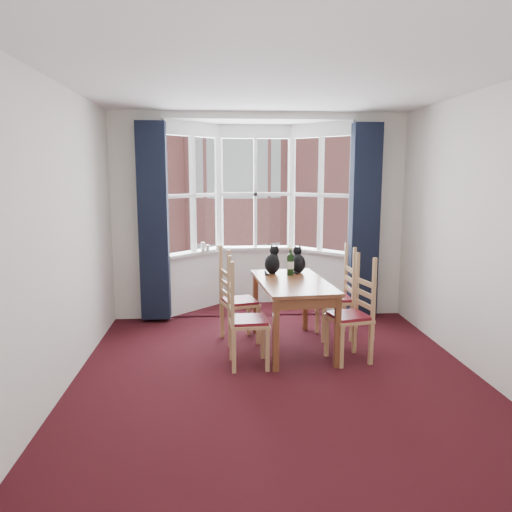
{
  "coord_description": "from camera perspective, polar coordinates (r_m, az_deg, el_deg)",
  "views": [
    {
      "loc": [
        -0.57,
        -4.58,
        1.99
      ],
      "look_at": [
        -0.14,
        1.05,
        1.05
      ],
      "focal_mm": 35.0,
      "sensor_mm": 36.0,
      "label": 1
    }
  ],
  "objects": [
    {
      "name": "floor",
      "position": [
        5.03,
        2.57,
        -13.87
      ],
      "size": [
        4.5,
        4.5,
        0.0
      ],
      "primitive_type": "plane",
      "color": "black",
      "rests_on": "ground"
    },
    {
      "name": "candle_tall",
      "position": [
        7.26,
        -6.08,
        1.05
      ],
      "size": [
        0.06,
        0.06,
        0.13
      ],
      "primitive_type": "cylinder",
      "color": "white",
      "rests_on": "bay_window"
    },
    {
      "name": "chair_right_far",
      "position": [
        6.18,
        9.78,
        -4.91
      ],
      "size": [
        0.41,
        0.43,
        0.92
      ],
      "color": "tan",
      "rests_on": "floor"
    },
    {
      "name": "wall_left",
      "position": [
        4.84,
        -21.54,
        1.78
      ],
      "size": [
        0.0,
        4.5,
        4.5
      ],
      "primitive_type": "plane",
      "rotation": [
        1.57,
        0.0,
        1.57
      ],
      "color": "silver",
      "rests_on": "floor"
    },
    {
      "name": "street",
      "position": [
        37.69,
        -3.41,
        -2.82
      ],
      "size": [
        80.0,
        80.0,
        0.0
      ],
      "primitive_type": "plane",
      "color": "#333335",
      "rests_on": "ground"
    },
    {
      "name": "bay_window",
      "position": [
        7.38,
        0.07,
        4.86
      ],
      "size": [
        2.76,
        0.94,
        2.8
      ],
      "color": "white",
      "rests_on": "floor"
    },
    {
      "name": "ceiling",
      "position": [
        4.69,
        2.84,
        19.39
      ],
      "size": [
        4.5,
        4.5,
        0.0
      ],
      "primitive_type": "plane",
      "rotation": [
        3.14,
        0.0,
        0.0
      ],
      "color": "white",
      "rests_on": "floor"
    },
    {
      "name": "cat_right",
      "position": [
        6.12,
        4.86,
        -0.68
      ],
      "size": [
        0.18,
        0.25,
        0.33
      ],
      "color": "black",
      "rests_on": "dining_table"
    },
    {
      "name": "candle_short",
      "position": [
        7.29,
        -5.57,
        0.93
      ],
      "size": [
        0.06,
        0.06,
        0.09
      ],
      "primitive_type": "cylinder",
      "color": "white",
      "rests_on": "bay_window"
    },
    {
      "name": "curtain_left",
      "position": [
        6.74,
        -11.62,
        3.8
      ],
      "size": [
        0.38,
        0.22,
        2.6
      ],
      "primitive_type": "cube",
      "color": "black",
      "rests_on": "floor"
    },
    {
      "name": "wall_right",
      "position": [
        5.29,
        24.77,
        2.17
      ],
      "size": [
        0.0,
        4.5,
        4.5
      ],
      "primitive_type": "plane",
      "rotation": [
        1.57,
        0.0,
        -1.57
      ],
      "color": "silver",
      "rests_on": "floor"
    },
    {
      "name": "candle_extra",
      "position": [
        7.31,
        -4.35,
        0.96
      ],
      "size": [
        0.05,
        0.05,
        0.09
      ],
      "primitive_type": "cylinder",
      "color": "white",
      "rests_on": "bay_window"
    },
    {
      "name": "wall_near",
      "position": [
        2.47,
        9.12,
        -4.46
      ],
      "size": [
        4.0,
        0.0,
        4.0
      ],
      "primitive_type": "plane",
      "rotation": [
        -1.57,
        0.0,
        0.0
      ],
      "color": "silver",
      "rests_on": "floor"
    },
    {
      "name": "chair_right_near",
      "position": [
        5.47,
        11.43,
        -6.85
      ],
      "size": [
        0.48,
        0.5,
        0.92
      ],
      "color": "tan",
      "rests_on": "floor"
    },
    {
      "name": "dining_table",
      "position": [
        5.67,
        4.2,
        -3.84
      ],
      "size": [
        0.86,
        1.45,
        0.79
      ],
      "color": "brown",
      "rests_on": "floor"
    },
    {
      "name": "cat_left",
      "position": [
        6.03,
        1.9,
        -0.72
      ],
      "size": [
        0.26,
        0.3,
        0.35
      ],
      "color": "black",
      "rests_on": "dining_table"
    },
    {
      "name": "wall_back_pier_right",
      "position": [
        7.21,
        13.63,
        4.48
      ],
      "size": [
        0.7,
        0.12,
        2.8
      ],
      "primitive_type": "cube",
      "color": "silver",
      "rests_on": "floor"
    },
    {
      "name": "wine_bottle",
      "position": [
        5.93,
        3.96,
        -0.83
      ],
      "size": [
        0.08,
        0.08,
        0.33
      ],
      "color": "black",
      "rests_on": "dining_table"
    },
    {
      "name": "tenement_building",
      "position": [
        18.61,
        -2.64,
        8.22
      ],
      "size": [
        18.4,
        7.8,
        15.2
      ],
      "color": "#A85D56",
      "rests_on": "street"
    },
    {
      "name": "wall_back_pier_left",
      "position": [
        6.94,
        -13.34,
        4.32
      ],
      "size": [
        0.7,
        0.12,
        2.8
      ],
      "primitive_type": "cube",
      "color": "silver",
      "rests_on": "floor"
    },
    {
      "name": "chair_left_far",
      "position": [
        5.92,
        -2.73,
        -5.41
      ],
      "size": [
        0.49,
        0.51,
        0.92
      ],
      "color": "tan",
      "rests_on": "floor"
    },
    {
      "name": "chair_left_near",
      "position": [
        5.19,
        -1.85,
        -7.57
      ],
      "size": [
        0.42,
        0.44,
        0.92
      ],
      "color": "tan",
      "rests_on": "floor"
    },
    {
      "name": "curtain_right",
      "position": [
        6.97,
        12.26,
        3.96
      ],
      "size": [
        0.38,
        0.22,
        2.6
      ],
      "primitive_type": "cube",
      "color": "black",
      "rests_on": "floor"
    }
  ]
}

